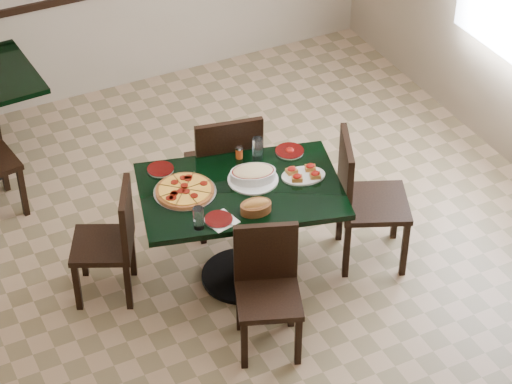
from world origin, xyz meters
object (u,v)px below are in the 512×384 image
chair_near (267,283)px  pepperoni_pizza (185,191)px  chair_far (226,166)px  bruschetta_platter (303,174)px  lasagna_casserole (253,174)px  main_table (241,211)px  bread_basket (256,206)px  chair_left (113,237)px  chair_right (361,194)px

chair_near → pepperoni_pizza: chair_near is taller
chair_far → bruschetta_platter: (0.28, -0.58, 0.23)m
lasagna_casserole → bruschetta_platter: size_ratio=1.03×
main_table → lasagna_casserole: lasagna_casserole is taller
chair_near → lasagna_casserole: bearing=92.1°
chair_near → bread_basket: bread_basket is taller
chair_left → pepperoni_pizza: 0.56m
pepperoni_pizza → bread_basket: (0.31, -0.36, 0.02)m
main_table → chair_left: 0.83m
chair_far → chair_near: 1.10m
bread_basket → chair_near: bearing=-97.8°
main_table → chair_right: bearing=3.4°
bruschetta_platter → chair_right: bearing=0.4°
chair_near → lasagna_casserole: 0.72m
main_table → chair_left: bearing=177.0°
lasagna_casserole → bread_basket: bearing=-96.5°
main_table → bruschetta_platter: 0.46m
main_table → bread_basket: 0.33m
main_table → chair_left: size_ratio=1.72×
chair_left → bread_basket: 0.97m
chair_right → pepperoni_pizza: chair_right is taller
lasagna_casserole → bruschetta_platter: bearing=-3.2°
chair_far → bruschetta_platter: size_ratio=3.03×
main_table → chair_near: size_ratio=1.72×
main_table → lasagna_casserole: 0.25m
chair_near → pepperoni_pizza: (-0.23, 0.67, 0.31)m
chair_right → chair_left: 1.63m
chair_far → lasagna_casserole: chair_far is taller
chair_left → lasagna_casserole: 0.97m
chair_far → bread_basket: 0.81m
main_table → bread_basket: (-0.02, -0.25, 0.22)m
pepperoni_pizza → lasagna_casserole: bearing=-9.1°
chair_right → bread_basket: bearing=120.3°
chair_near → chair_left: 1.06m
chair_left → lasagna_casserole: bearing=102.5°
main_table → chair_far: bearing=90.0°
main_table → chair_far: 0.53m
pepperoni_pizza → bread_basket: bearing=-49.3°
chair_left → bruschetta_platter: bearing=100.7°
chair_far → chair_left: size_ratio=1.18×
chair_near → bruschetta_platter: chair_near is taller
chair_left → chair_far: bearing=131.7°
chair_right → chair_near: bearing=138.1°
chair_near → chair_right: size_ratio=0.86×
pepperoni_pizza → bread_basket: bread_basket is taller
chair_near → bruschetta_platter: (0.50, 0.49, 0.32)m
chair_left → lasagna_casserole: lasagna_casserole is taller
chair_right → bruschetta_platter: 0.47m
pepperoni_pizza → lasagna_casserole: size_ratio=1.19×
main_table → bread_basket: bread_basket is taller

